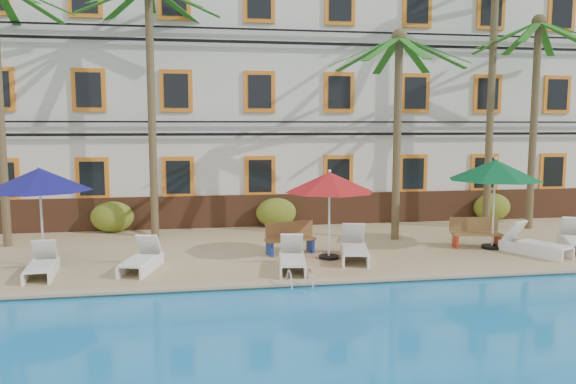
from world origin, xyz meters
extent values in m
plane|color=#384C23|center=(0.00, 0.00, 0.00)|extent=(100.00, 100.00, 0.00)
cube|color=tan|center=(0.00, 5.00, 0.12)|extent=(30.00, 12.00, 0.25)
cube|color=tan|center=(0.00, -0.90, 0.28)|extent=(30.00, 0.35, 0.06)
cube|color=silver|center=(0.00, 10.00, 5.25)|extent=(25.00, 6.00, 10.00)
cube|color=brown|center=(0.00, 6.94, 0.85)|extent=(25.00, 0.12, 1.20)
cube|color=orange|center=(-10.50, 6.95, 2.15)|extent=(1.15, 0.10, 1.50)
cube|color=black|center=(-10.50, 6.90, 2.15)|extent=(0.85, 0.04, 1.20)
cube|color=orange|center=(-7.50, 6.95, 2.15)|extent=(1.15, 0.10, 1.50)
cube|color=black|center=(-7.50, 6.90, 2.15)|extent=(0.85, 0.04, 1.20)
cube|color=orange|center=(-4.50, 6.95, 2.15)|extent=(1.15, 0.10, 1.50)
cube|color=black|center=(-4.50, 6.90, 2.15)|extent=(0.85, 0.04, 1.20)
cube|color=orange|center=(-1.50, 6.95, 2.15)|extent=(1.15, 0.10, 1.50)
cube|color=black|center=(-1.50, 6.90, 2.15)|extent=(0.85, 0.04, 1.20)
cube|color=orange|center=(1.50, 6.95, 2.15)|extent=(1.15, 0.10, 1.50)
cube|color=black|center=(1.50, 6.90, 2.15)|extent=(0.85, 0.04, 1.20)
cube|color=orange|center=(4.50, 6.95, 2.15)|extent=(1.15, 0.10, 1.50)
cube|color=black|center=(4.50, 6.90, 2.15)|extent=(0.85, 0.04, 1.20)
cube|color=orange|center=(7.50, 6.95, 2.15)|extent=(1.15, 0.10, 1.50)
cube|color=black|center=(7.50, 6.90, 2.15)|extent=(0.85, 0.04, 1.20)
cube|color=orange|center=(10.50, 6.95, 2.15)|extent=(1.15, 0.10, 1.50)
cube|color=black|center=(10.50, 6.90, 2.15)|extent=(0.85, 0.04, 1.20)
cube|color=orange|center=(-7.50, 6.95, 5.25)|extent=(1.15, 0.10, 1.50)
cube|color=black|center=(-7.50, 6.90, 5.25)|extent=(0.85, 0.04, 1.20)
cube|color=orange|center=(-4.50, 6.95, 5.25)|extent=(1.15, 0.10, 1.50)
cube|color=black|center=(-4.50, 6.90, 5.25)|extent=(0.85, 0.04, 1.20)
cube|color=orange|center=(-1.50, 6.95, 5.25)|extent=(1.15, 0.10, 1.50)
cube|color=black|center=(-1.50, 6.90, 5.25)|extent=(0.85, 0.04, 1.20)
cube|color=orange|center=(1.50, 6.95, 5.25)|extent=(1.15, 0.10, 1.50)
cube|color=black|center=(1.50, 6.90, 5.25)|extent=(0.85, 0.04, 1.20)
cube|color=orange|center=(4.50, 6.95, 5.25)|extent=(1.15, 0.10, 1.50)
cube|color=black|center=(4.50, 6.90, 5.25)|extent=(0.85, 0.04, 1.20)
cube|color=orange|center=(7.50, 6.95, 5.25)|extent=(1.15, 0.10, 1.50)
cube|color=black|center=(7.50, 6.90, 5.25)|extent=(0.85, 0.04, 1.20)
cube|color=orange|center=(10.50, 6.95, 5.25)|extent=(1.15, 0.10, 1.50)
cube|color=black|center=(10.50, 6.90, 5.25)|extent=(0.85, 0.04, 1.20)
cube|color=orange|center=(-1.50, 6.95, 8.45)|extent=(1.15, 0.10, 1.50)
cube|color=black|center=(-1.50, 6.90, 8.45)|extent=(0.85, 0.04, 1.20)
cube|color=orange|center=(1.50, 6.95, 8.45)|extent=(1.15, 0.10, 1.50)
cube|color=black|center=(1.50, 6.90, 8.45)|extent=(0.85, 0.04, 1.20)
cube|color=orange|center=(4.50, 6.95, 8.45)|extent=(1.15, 0.10, 1.50)
cube|color=black|center=(4.50, 6.90, 8.45)|extent=(0.85, 0.04, 1.20)
cube|color=orange|center=(7.50, 6.95, 8.45)|extent=(1.15, 0.10, 1.50)
cube|color=black|center=(7.50, 6.90, 8.45)|extent=(0.85, 0.04, 1.20)
cube|color=orange|center=(10.50, 6.95, 8.45)|extent=(1.15, 0.10, 1.50)
cube|color=black|center=(10.50, 6.90, 8.45)|extent=(0.85, 0.04, 1.20)
cube|color=black|center=(0.00, 6.80, 3.70)|extent=(25.00, 0.08, 0.10)
cube|color=black|center=(0.00, 6.80, 4.15)|extent=(25.00, 0.08, 0.06)
cube|color=black|center=(0.00, 6.80, 7.00)|extent=(25.00, 0.08, 0.10)
cube|color=black|center=(0.00, 6.80, 7.45)|extent=(25.00, 0.08, 0.06)
cylinder|color=brown|center=(-9.75, 4.75, 4.30)|extent=(0.26, 0.26, 8.11)
cube|color=#1C6317|center=(-9.75, 5.91, 7.87)|extent=(0.28, 2.32, 1.00)
cube|color=#1C6317|center=(-8.94, 5.57, 7.87)|extent=(1.83, 1.83, 1.00)
cylinder|color=brown|center=(-5.28, 5.55, 4.41)|extent=(0.26, 0.26, 8.32)
cube|color=#1C6317|center=(-5.28, 6.70, 8.08)|extent=(0.28, 2.32, 1.00)
cube|color=#1C6317|center=(-6.09, 6.36, 8.08)|extent=(1.83, 1.83, 1.00)
cube|color=#1C6317|center=(-4.12, 5.55, 8.08)|extent=(2.32, 0.28, 1.00)
cube|color=#1C6317|center=(-4.46, 6.36, 8.08)|extent=(1.83, 1.83, 1.00)
cylinder|color=brown|center=(2.65, 3.79, 3.55)|extent=(0.26, 0.26, 6.60)
sphere|color=brown|center=(2.65, 3.79, 6.85)|extent=(0.50, 0.50, 0.50)
cube|color=#1C6317|center=(2.65, 4.94, 6.37)|extent=(0.28, 2.32, 1.00)
cube|color=#1C6317|center=(1.84, 4.60, 6.37)|extent=(1.83, 1.83, 1.00)
cube|color=#1C6317|center=(1.50, 3.79, 6.37)|extent=(2.32, 0.28, 1.00)
cube|color=#1C6317|center=(1.84, 2.97, 6.37)|extent=(1.83, 1.83, 1.00)
cube|color=#1C6317|center=(2.65, 2.64, 6.37)|extent=(0.28, 2.32, 1.00)
cube|color=#1C6317|center=(3.46, 2.97, 6.37)|extent=(1.83, 1.83, 1.00)
cube|color=#1C6317|center=(3.80, 3.79, 6.37)|extent=(2.32, 0.28, 1.00)
cube|color=#1C6317|center=(3.46, 4.60, 6.37)|extent=(1.83, 1.83, 1.00)
cylinder|color=brown|center=(6.65, 5.14, 5.07)|extent=(0.26, 0.26, 9.65)
cylinder|color=brown|center=(8.20, 4.87, 3.96)|extent=(0.26, 0.26, 7.42)
sphere|color=brown|center=(8.20, 4.87, 7.67)|extent=(0.50, 0.50, 0.50)
cube|color=#1C6317|center=(8.20, 6.02, 7.19)|extent=(0.28, 2.32, 1.00)
cube|color=#1C6317|center=(7.39, 5.68, 7.19)|extent=(1.83, 1.83, 1.00)
cube|color=#1C6317|center=(7.05, 4.87, 7.19)|extent=(2.32, 0.28, 1.00)
cube|color=#1C6317|center=(7.39, 4.05, 7.19)|extent=(1.83, 1.83, 1.00)
cube|color=#1C6317|center=(8.20, 3.72, 7.19)|extent=(0.28, 2.32, 1.00)
cube|color=#1C6317|center=(9.02, 4.05, 7.19)|extent=(1.83, 1.83, 1.00)
cube|color=#1C6317|center=(9.35, 4.87, 7.19)|extent=(2.32, 0.28, 1.00)
cube|color=#1C6317|center=(9.02, 5.68, 7.19)|extent=(1.83, 1.83, 1.00)
ellipsoid|color=#20611B|center=(-6.82, 6.60, 0.80)|extent=(1.50, 0.90, 1.10)
ellipsoid|color=#20611B|center=(-0.95, 6.60, 0.80)|extent=(1.50, 0.90, 1.10)
ellipsoid|color=#20611B|center=(7.70, 6.60, 0.80)|extent=(1.50, 0.90, 1.10)
cylinder|color=black|center=(-7.96, 1.89, 0.29)|extent=(0.61, 0.61, 0.09)
cylinder|color=silver|center=(-7.96, 1.89, 1.57)|extent=(0.06, 0.06, 2.63)
cone|color=navy|center=(-7.96, 1.89, 2.61)|extent=(2.74, 2.74, 0.60)
sphere|color=silver|center=(-7.96, 1.89, 2.94)|extent=(0.10, 0.10, 0.10)
cylinder|color=black|center=(-0.17, 1.49, 0.29)|extent=(0.57, 0.57, 0.08)
cylinder|color=silver|center=(-0.17, 1.49, 1.47)|extent=(0.06, 0.06, 2.45)
cone|color=#B1161B|center=(-0.17, 1.49, 2.44)|extent=(2.55, 2.55, 0.56)
sphere|color=silver|center=(-0.17, 1.49, 2.75)|extent=(0.10, 0.10, 0.10)
cylinder|color=black|center=(5.12, 1.96, 0.30)|extent=(0.63, 0.63, 0.09)
cylinder|color=silver|center=(5.12, 1.96, 1.61)|extent=(0.06, 0.06, 2.71)
cone|color=#075229|center=(5.12, 1.96, 2.68)|extent=(2.83, 2.83, 0.62)
sphere|color=silver|center=(5.12, 1.96, 3.02)|extent=(0.10, 0.10, 0.10)
cube|color=white|center=(-7.72, 0.59, 0.56)|extent=(0.70, 1.30, 0.06)
cube|color=white|center=(-7.81, 1.45, 0.78)|extent=(0.62, 0.52, 0.63)
cube|color=white|center=(-8.03, 0.80, 0.39)|extent=(0.23, 1.78, 0.29)
cube|color=white|center=(-7.46, 0.86, 0.39)|extent=(0.23, 1.78, 0.29)
cube|color=white|center=(-5.39, 0.74, 0.57)|extent=(0.89, 1.39, 0.06)
cube|color=white|center=(-5.17, 1.60, 0.79)|extent=(0.69, 0.61, 0.64)
cube|color=white|center=(-5.61, 1.05, 0.40)|extent=(0.51, 1.79, 0.30)
cube|color=white|center=(-5.04, 0.91, 0.40)|extent=(0.51, 1.79, 0.30)
cube|color=white|center=(-1.46, 0.12, 0.57)|extent=(0.79, 1.39, 0.06)
cube|color=white|center=(-1.32, 1.03, 0.81)|extent=(0.67, 0.57, 0.66)
cube|color=white|center=(-1.72, 0.42, 0.40)|extent=(0.33, 1.86, 0.30)
cube|color=white|center=(-1.12, 0.33, 0.40)|extent=(0.33, 1.86, 0.30)
cube|color=white|center=(0.44, 0.96, 0.60)|extent=(0.97, 1.54, 0.07)
cube|color=white|center=(0.67, 1.92, 0.85)|extent=(0.76, 0.66, 0.71)
cube|color=white|center=(0.18, 1.30, 0.41)|extent=(0.53, 2.00, 0.33)
cube|color=white|center=(0.83, 1.15, 0.41)|extent=(0.53, 2.00, 0.33)
cube|color=white|center=(6.05, 0.73, 0.59)|extent=(1.21, 1.52, 0.06)
cube|color=white|center=(5.61, 1.58, 0.84)|extent=(0.80, 0.75, 0.69)
cube|color=white|center=(5.65, 0.82, 0.41)|extent=(0.96, 1.78, 0.32)
cube|color=white|center=(6.21, 1.11, 0.41)|extent=(0.96, 1.78, 0.32)
cube|color=white|center=(7.77, 1.91, 0.85)|extent=(0.81, 0.75, 0.70)
cube|color=white|center=(7.18, 1.41, 0.41)|extent=(0.92, 1.84, 0.33)
cube|color=olive|center=(-1.15, 2.26, 0.68)|extent=(1.56, 0.76, 0.06)
cube|color=olive|center=(-1.20, 2.47, 0.95)|extent=(1.48, 0.38, 0.45)
cube|color=navy|center=(-1.78, 2.12, 0.45)|extent=(0.17, 0.46, 0.40)
cube|color=navy|center=(-0.52, 2.40, 0.45)|extent=(0.17, 0.46, 0.40)
cube|color=olive|center=(4.68, 2.11, 0.68)|extent=(1.56, 0.71, 0.06)
cube|color=olive|center=(4.72, 2.33, 0.95)|extent=(1.49, 0.33, 0.45)
cube|color=#A22512|center=(4.04, 2.23, 0.45)|extent=(0.16, 0.46, 0.40)
cube|color=#A22512|center=(5.32, 1.99, 0.45)|extent=(0.16, 0.46, 0.40)
torus|color=silver|center=(-1.73, -1.00, 0.25)|extent=(0.04, 0.74, 0.74)
torus|color=silver|center=(-1.23, -1.00, 0.25)|extent=(0.04, 0.74, 0.74)
camera|label=1|loc=(-3.88, -13.77, 4.03)|focal=35.00mm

